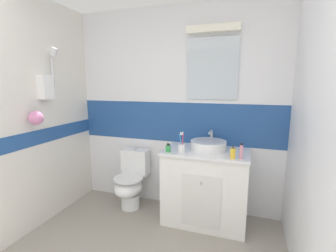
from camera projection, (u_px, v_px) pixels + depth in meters
wall_back_tiled at (177, 109)px, 2.97m from camera, size 3.20×0.20×2.50m
wall_left_shower_alcove at (3, 119)px, 2.24m from camera, size 0.26×3.48×2.50m
wall_right_plain at (335, 140)px, 1.39m from camera, size 0.10×3.48×2.50m
vanity_cabinet at (205, 186)px, 2.69m from camera, size 0.93×0.56×0.85m
sink_basin at (208, 145)px, 2.62m from camera, size 0.40×0.44×0.19m
toilet at (131, 181)px, 3.02m from camera, size 0.37×0.50×0.74m
toothbrush_cup at (182, 148)px, 2.51m from camera, size 0.07×0.07×0.23m
soap_dispenser at (233, 153)px, 2.32m from camera, size 0.05×0.05×0.14m
perfume_flask_small at (168, 148)px, 2.54m from camera, size 0.05×0.03×0.09m
toothpaste_tube_upright at (241, 151)px, 2.30m from camera, size 0.03×0.03×0.16m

